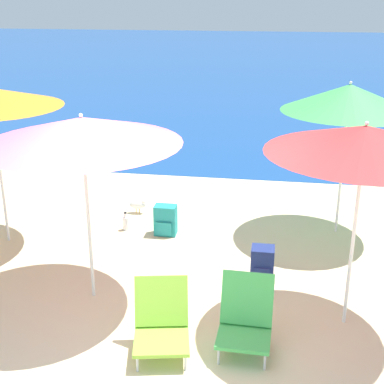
# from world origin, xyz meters

# --- Properties ---
(ground_plane) EXTENTS (60.00, 60.00, 0.00)m
(ground_plane) POSITION_xyz_m (0.00, 0.00, 0.00)
(ground_plane) COLOR beige
(sea_water) EXTENTS (60.00, 40.00, 0.01)m
(sea_water) POSITION_xyz_m (0.00, 24.95, 0.00)
(sea_water) COLOR #19478C
(sea_water) RESTS_ON ground
(beach_umbrella_green) EXTENTS (1.78, 1.78, 2.13)m
(beach_umbrella_green) POSITION_xyz_m (2.06, 2.89, 1.91)
(beach_umbrella_green) COLOR white
(beach_umbrella_green) RESTS_ON ground
(beach_umbrella_pink) EXTENTS (2.05, 2.05, 2.08)m
(beach_umbrella_pink) POSITION_xyz_m (-0.79, 0.69, 1.91)
(beach_umbrella_pink) COLOR white
(beach_umbrella_pink) RESTS_ON ground
(beach_umbrella_red) EXTENTS (1.84, 1.84, 2.12)m
(beach_umbrella_red) POSITION_xyz_m (1.94, 0.60, 1.95)
(beach_umbrella_red) COLOR white
(beach_umbrella_red) RESTS_ON ground
(beach_chair_green) EXTENTS (0.51, 0.58, 0.71)m
(beach_chair_green) POSITION_xyz_m (0.95, 0.03, 0.33)
(beach_chair_green) COLOR silver
(beach_chair_green) RESTS_ON ground
(beach_chair_lime) EXTENTS (0.62, 0.69, 0.67)m
(beach_chair_lime) POSITION_xyz_m (0.17, -0.12, 0.30)
(beach_chair_lime) COLOR silver
(beach_chair_lime) RESTS_ON ground
(backpack_navy) EXTENTS (0.27, 0.27, 0.42)m
(backpack_navy) POSITION_xyz_m (1.06, 1.35, 0.21)
(backpack_navy) COLOR navy
(backpack_navy) RESTS_ON ground
(backpack_teal) EXTENTS (0.31, 0.23, 0.43)m
(backpack_teal) POSITION_xyz_m (-0.32, 2.41, 0.21)
(backpack_teal) COLOR teal
(backpack_teal) RESTS_ON ground
(water_bottle) EXTENTS (0.08, 0.08, 0.27)m
(water_bottle) POSITION_xyz_m (-0.92, 2.47, 0.11)
(water_bottle) COLOR silver
(water_bottle) RESTS_ON ground
(seagull) EXTENTS (0.27, 0.11, 0.23)m
(seagull) POSITION_xyz_m (-0.90, 3.10, 0.14)
(seagull) COLOR gold
(seagull) RESTS_ON ground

